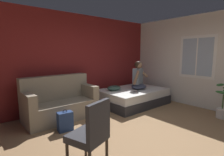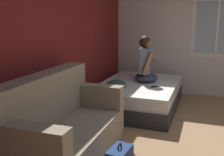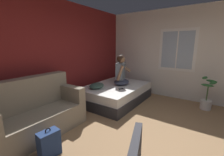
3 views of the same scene
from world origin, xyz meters
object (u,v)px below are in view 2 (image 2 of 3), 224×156
object	(u,v)px
bed	(139,95)
couch	(63,130)
person_seated	(146,63)
cell_phone	(154,87)
throw_pillow	(116,84)

from	to	relation	value
bed	couch	xyz separation A→B (m)	(-2.25, 0.33, 0.16)
person_seated	cell_phone	distance (m)	0.58
bed	cell_phone	xyz separation A→B (m)	(-0.24, -0.33, 0.25)
throw_pillow	couch	bearing A→B (deg)	177.86
cell_phone	throw_pillow	bearing A→B (deg)	-118.10
bed	couch	size ratio (longest dim) A/B	1.19
bed	person_seated	xyz separation A→B (m)	(0.15, -0.08, 0.60)
throw_pillow	cell_phone	distance (m)	0.67
couch	cell_phone	bearing A→B (deg)	-17.98
bed	cell_phone	bearing A→B (deg)	-126.55
person_seated	couch	bearing A→B (deg)	170.39
bed	couch	bearing A→B (deg)	171.75
couch	throw_pillow	distance (m)	1.70
couch	cell_phone	world-z (taller)	couch
person_seated	throw_pillow	xyz separation A→B (m)	(-0.71, 0.34, -0.29)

